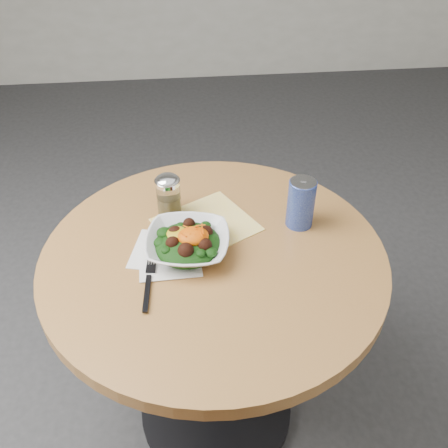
# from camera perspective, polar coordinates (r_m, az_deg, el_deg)

# --- Properties ---
(ground) EXTENTS (6.00, 6.00, 0.00)m
(ground) POSITION_cam_1_polar(r_m,az_deg,el_deg) (1.88, -0.89, -20.46)
(ground) COLOR #2E2E31
(ground) RESTS_ON ground
(table) EXTENTS (0.90, 0.90, 0.75)m
(table) POSITION_cam_1_polar(r_m,az_deg,el_deg) (1.44, -1.10, -9.10)
(table) COLOR black
(table) RESTS_ON ground
(cloth_napkin) EXTENTS (0.32, 0.31, 0.00)m
(cloth_napkin) POSITION_cam_1_polar(r_m,az_deg,el_deg) (1.39, -2.05, -0.06)
(cloth_napkin) COLOR yellow
(cloth_napkin) RESTS_ON table
(paper_napkins) EXTENTS (0.19, 0.21, 0.00)m
(paper_napkins) POSITION_cam_1_polar(r_m,az_deg,el_deg) (1.30, -6.61, -3.48)
(paper_napkins) COLOR silver
(paper_napkins) RESTS_ON table
(salad_bowl) EXTENTS (0.24, 0.24, 0.08)m
(salad_bowl) POSITION_cam_1_polar(r_m,az_deg,el_deg) (1.28, -4.17, -2.19)
(salad_bowl) COLOR silver
(salad_bowl) RESTS_ON table
(fork) EXTENTS (0.03, 0.19, 0.00)m
(fork) POSITION_cam_1_polar(r_m,az_deg,el_deg) (1.23, -8.59, -6.45)
(fork) COLOR black
(fork) RESTS_ON table
(spice_shaker) EXTENTS (0.07, 0.07, 0.13)m
(spice_shaker) POSITION_cam_1_polar(r_m,az_deg,el_deg) (1.40, -6.36, 3.22)
(spice_shaker) COLOR silver
(spice_shaker) RESTS_ON table
(beverage_can) EXTENTS (0.07, 0.07, 0.14)m
(beverage_can) POSITION_cam_1_polar(r_m,az_deg,el_deg) (1.36, 8.78, 2.38)
(beverage_can) COLOR navy
(beverage_can) RESTS_ON table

